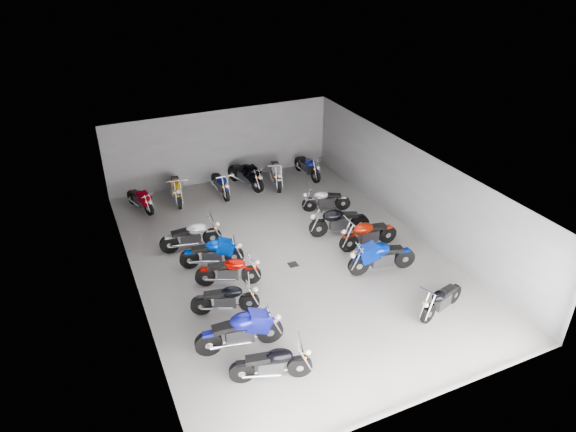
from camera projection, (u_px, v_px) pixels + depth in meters
name	position (u px, v px, depth m)	size (l,w,h in m)	color
ground	(287.00, 257.00, 17.63)	(14.00, 14.00, 0.00)	#9B9893
wall_back	(221.00, 146.00, 22.44)	(10.00, 0.10, 3.20)	gray
wall_left	(132.00, 251.00, 15.06)	(0.10, 14.00, 3.20)	gray
wall_right	(412.00, 189.00, 18.66)	(0.10, 14.00, 3.20)	gray
ceiling	(287.00, 171.00, 16.07)	(10.00, 14.00, 0.04)	black
drain_grate	(293.00, 265.00, 17.23)	(0.32, 0.32, 0.01)	black
motorcycle_left_a	(272.00, 364.00, 12.61)	(2.03, 0.74, 0.91)	black
motorcycle_left_b	(241.00, 331.00, 13.53)	(2.39, 0.57, 1.05)	black
motorcycle_left_c	(226.00, 299.00, 14.87)	(1.95, 0.76, 0.88)	black
motorcycle_left_d	(229.00, 271.00, 16.06)	(2.00, 0.83, 0.91)	black
motorcycle_left_e	(212.00, 253.00, 16.95)	(2.08, 0.71, 0.94)	black
motorcycle_left_f	(191.00, 236.00, 17.87)	(2.18, 0.48, 0.96)	black
motorcycle_right_a	(441.00, 299.00, 14.86)	(1.88, 0.72, 0.85)	black
motorcycle_right_c	(381.00, 257.00, 16.66)	(2.32, 0.59, 1.02)	black
motorcycle_right_d	(368.00, 234.00, 17.95)	(2.24, 0.45, 0.98)	black
motorcycle_right_e	(339.00, 221.00, 18.73)	(2.27, 0.66, 1.01)	black
motorcycle_right_f	(326.00, 200.00, 20.38)	(1.89, 0.74, 0.86)	black
motorcycle_back_a	(140.00, 199.00, 20.45)	(0.77, 1.83, 0.84)	black
motorcycle_back_b	(177.00, 188.00, 21.11)	(0.54, 2.29, 1.01)	black
motorcycle_back_c	(220.00, 184.00, 21.62)	(0.40, 2.07, 0.91)	black
motorcycle_back_d	(246.00, 175.00, 22.26)	(0.90, 2.23, 1.02)	black
motorcycle_back_e	(276.00, 173.00, 22.42)	(0.78, 2.29, 1.03)	black
motorcycle_back_f	(308.00, 166.00, 23.18)	(0.46, 2.14, 0.94)	black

